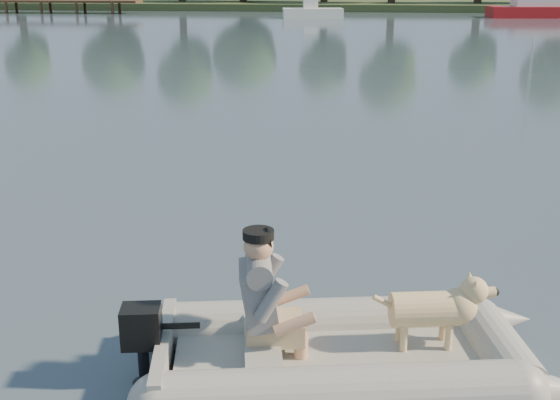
% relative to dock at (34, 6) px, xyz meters
% --- Properties ---
extents(water, '(160.00, 160.00, 0.00)m').
position_rel_dock_xyz_m(water, '(26.00, -52.00, -0.52)').
color(water, '#4E5E69').
rests_on(water, ground).
extents(shore_bank, '(160.00, 12.00, 0.70)m').
position_rel_dock_xyz_m(shore_bank, '(26.00, 10.00, -0.27)').
color(shore_bank, '#47512D').
rests_on(shore_bank, water).
extents(dock, '(18.00, 2.00, 1.04)m').
position_rel_dock_xyz_m(dock, '(0.00, 0.00, 0.00)').
color(dock, '#4C331E').
rests_on(dock, water).
extents(dinghy, '(5.40, 4.19, 1.45)m').
position_rel_dock_xyz_m(dinghy, '(26.90, -52.34, 0.10)').
color(dinghy, gray).
rests_on(dinghy, water).
extents(man, '(0.86, 0.77, 1.13)m').
position_rel_dock_xyz_m(man, '(26.16, -52.41, 0.30)').
color(man, slate).
rests_on(man, dinghy).
extents(dog, '(1.02, 0.51, 0.65)m').
position_rel_dock_xyz_m(dog, '(27.56, -52.17, 0.02)').
color(dog, tan).
rests_on(dog, dinghy).
extents(outboard_motor, '(0.48, 0.37, 0.83)m').
position_rel_dock_xyz_m(outboard_motor, '(25.17, -52.64, -0.19)').
color(outboard_motor, black).
rests_on(outboard_motor, dinghy).
extents(motorboat, '(4.81, 2.46, 1.94)m').
position_rel_dock_xyz_m(motorboat, '(23.44, -4.02, 0.36)').
color(motorboat, white).
rests_on(motorboat, water).
extents(sailboat, '(8.33, 3.20, 11.19)m').
position_rel_dock_xyz_m(sailboat, '(40.56, -1.49, -0.03)').
color(sailboat, '#AC1316').
rests_on(sailboat, water).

